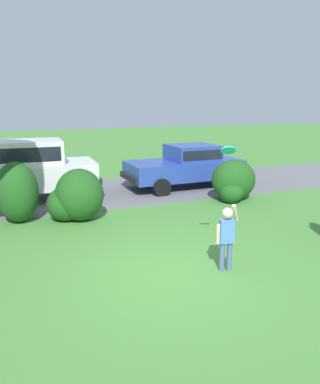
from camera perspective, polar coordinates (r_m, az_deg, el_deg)
ground_plane at (r=6.86m, az=1.59°, el=-12.61°), size 80.00×80.00×0.00m
driveway_strip at (r=12.86m, az=-10.23°, el=-0.19°), size 28.00×4.40×0.02m
shrub_near_tree at (r=10.17m, az=-21.37°, el=-0.03°), size 1.08×1.19×1.59m
shrub_centre_left at (r=9.90m, az=-13.01°, el=-0.83°), size 1.48×1.27×1.39m
shrub_centre at (r=11.89m, az=11.33°, el=1.57°), size 1.45×1.27×1.31m
parked_sedan at (r=13.54m, az=4.18°, el=4.30°), size 4.43×2.15×1.56m
parked_suv at (r=12.30m, az=-20.69°, el=3.60°), size 4.73×2.17×1.92m
child_thrower at (r=6.83m, az=10.34°, el=-6.42°), size 0.47×0.22×1.29m
frisbee at (r=7.02m, az=10.58°, el=6.41°), size 0.32×0.25×0.25m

